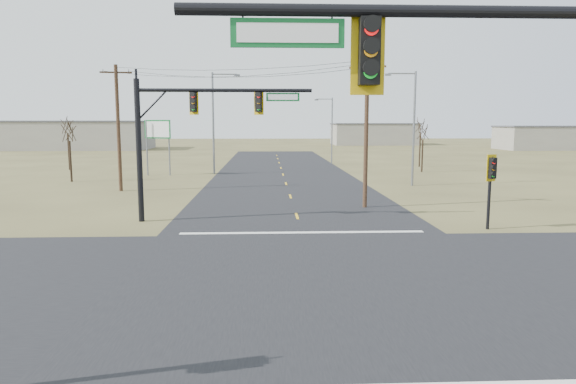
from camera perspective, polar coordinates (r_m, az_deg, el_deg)
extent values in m
plane|color=olive|center=(18.09, 3.31, -9.63)|extent=(320.00, 320.00, 0.00)
cube|color=black|center=(18.09, 3.31, -9.60)|extent=(160.00, 14.00, 0.02)
cube|color=black|center=(18.08, 3.31, -9.60)|extent=(14.00, 160.00, 0.02)
cube|color=silver|center=(25.31, 1.61, -4.52)|extent=(12.00, 0.40, 0.01)
cylinder|color=black|center=(9.45, 24.73, 17.69)|extent=(11.05, 0.20, 0.20)
cube|color=#0D5C25|center=(8.44, -0.05, 17.24)|extent=(1.80, 0.05, 0.45)
cylinder|color=black|center=(28.98, -16.22, 4.37)|extent=(0.31, 0.31, 7.71)
cylinder|color=black|center=(28.25, -7.03, 11.15)|extent=(9.37, 0.20, 0.20)
cube|color=#0D5C25|center=(28.16, -0.58, 10.51)|extent=(1.80, 0.05, 0.45)
cylinder|color=black|center=(27.85, 21.46, -0.16)|extent=(0.16, 0.16, 3.67)
cylinder|color=#48311F|center=(32.81, 8.68, 6.42)|extent=(0.27, 0.27, 9.41)
cube|color=#48311F|center=(32.98, 8.83, 13.56)|extent=(2.17, 1.00, 0.12)
cylinder|color=#48311F|center=(42.63, -18.33, 6.69)|extent=(0.28, 0.28, 9.85)
cube|color=#48311F|center=(42.81, -18.58, 12.48)|extent=(2.40, 0.47, 0.12)
cylinder|color=slate|center=(54.73, -15.40, 4.76)|extent=(0.15, 0.15, 5.68)
cylinder|color=slate|center=(54.27, -13.06, 4.81)|extent=(0.15, 0.15, 5.68)
cube|color=#0D5C25|center=(54.43, -14.30, 6.77)|extent=(2.85, 1.18, 1.89)
cylinder|color=slate|center=(45.24, 13.81, 6.79)|extent=(0.19, 0.19, 9.68)
cylinder|color=slate|center=(45.11, 12.55, 12.73)|extent=(2.32, 0.12, 0.12)
cube|color=slate|center=(44.82, 11.07, 12.68)|extent=(0.57, 0.35, 0.17)
cylinder|color=slate|center=(67.94, 4.90, 6.77)|extent=(0.17, 0.17, 8.64)
cylinder|color=slate|center=(67.87, 4.06, 10.26)|extent=(2.07, 0.10, 0.10)
cube|color=slate|center=(67.76, 3.17, 10.19)|extent=(0.51, 0.31, 0.16)
cylinder|color=slate|center=(54.77, -8.31, 7.52)|extent=(0.21, 0.21, 10.58)
cylinder|color=slate|center=(54.88, -7.06, 12.86)|extent=(2.54, 0.13, 0.13)
cube|color=slate|center=(54.79, -5.70, 12.79)|extent=(0.64, 0.45, 0.19)
cylinder|color=black|center=(51.07, -23.01, 3.15)|extent=(0.18, 0.18, 3.75)
cylinder|color=black|center=(64.30, -23.18, 4.16)|extent=(0.19, 0.19, 4.22)
cylinder|color=black|center=(58.33, 14.69, 3.91)|extent=(0.19, 0.19, 3.57)
cylinder|color=black|center=(65.39, 14.43, 4.59)|extent=(0.19, 0.19, 4.22)
cube|color=gray|center=(113.82, -22.21, 5.81)|extent=(28.00, 14.00, 5.50)
cube|color=gray|center=(130.00, 9.48, 6.32)|extent=(20.00, 12.00, 5.00)
cube|color=gray|center=(116.93, 26.71, 5.35)|extent=(18.00, 10.00, 4.50)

